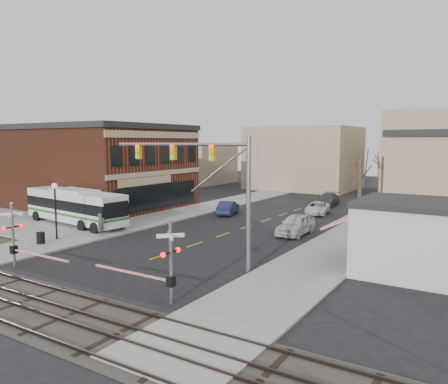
{
  "coord_description": "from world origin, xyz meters",
  "views": [
    {
      "loc": [
        18.79,
        -19.95,
        7.67
      ],
      "look_at": [
        -0.28,
        10.62,
        3.5
      ],
      "focal_mm": 35.0,
      "sensor_mm": 36.0,
      "label": 1
    }
  ],
  "objects_px": {
    "car_a": "(296,224)",
    "car_d": "(328,199)",
    "pedestrian_near": "(101,225)",
    "rr_crossing_east": "(164,262)",
    "car_c": "(317,208)",
    "traffic_signal_mast": "(208,173)",
    "trash_bin": "(41,238)",
    "rr_crossing_west": "(17,236)",
    "street_lamp": "(55,199)",
    "transit_bus": "(75,206)",
    "pedestrian_far": "(114,217)",
    "car_b": "(228,208)"
  },
  "relations": [
    {
      "from": "pedestrian_near",
      "to": "transit_bus",
      "type": "bearing_deg",
      "value": 71.29
    },
    {
      "from": "transit_bus",
      "to": "rr_crossing_east",
      "type": "relative_size",
      "value": 2.24
    },
    {
      "from": "traffic_signal_mast",
      "to": "trash_bin",
      "type": "relative_size",
      "value": 12.16
    },
    {
      "from": "rr_crossing_west",
      "to": "pedestrian_far",
      "type": "bearing_deg",
      "value": 109.95
    },
    {
      "from": "trash_bin",
      "to": "car_d",
      "type": "xyz_separation_m",
      "value": [
        11.44,
        31.08,
        0.19
      ]
    },
    {
      "from": "street_lamp",
      "to": "traffic_signal_mast",
      "type": "bearing_deg",
      "value": 2.92
    },
    {
      "from": "traffic_signal_mast",
      "to": "trash_bin",
      "type": "bearing_deg",
      "value": -170.2
    },
    {
      "from": "transit_bus",
      "to": "car_a",
      "type": "height_order",
      "value": "transit_bus"
    },
    {
      "from": "car_a",
      "to": "car_d",
      "type": "relative_size",
      "value": 0.98
    },
    {
      "from": "pedestrian_near",
      "to": "car_a",
      "type": "bearing_deg",
      "value": -51.72
    },
    {
      "from": "rr_crossing_west",
      "to": "pedestrian_near",
      "type": "bearing_deg",
      "value": 105.48
    },
    {
      "from": "rr_crossing_west",
      "to": "car_d",
      "type": "bearing_deg",
      "value": 78.38
    },
    {
      "from": "pedestrian_near",
      "to": "car_b",
      "type": "bearing_deg",
      "value": -8.49
    },
    {
      "from": "transit_bus",
      "to": "pedestrian_near",
      "type": "relative_size",
      "value": 6.91
    },
    {
      "from": "rr_crossing_west",
      "to": "street_lamp",
      "type": "distance_m",
      "value": 7.63
    },
    {
      "from": "car_a",
      "to": "rr_crossing_east",
      "type": "bearing_deg",
      "value": -88.31
    },
    {
      "from": "transit_bus",
      "to": "street_lamp",
      "type": "xyz_separation_m",
      "value": [
        3.91,
        -4.99,
        1.46
      ]
    },
    {
      "from": "traffic_signal_mast",
      "to": "pedestrian_far",
      "type": "distance_m",
      "value": 15.45
    },
    {
      "from": "traffic_signal_mast",
      "to": "rr_crossing_east",
      "type": "relative_size",
      "value": 1.86
    },
    {
      "from": "traffic_signal_mast",
      "to": "car_b",
      "type": "height_order",
      "value": "traffic_signal_mast"
    },
    {
      "from": "transit_bus",
      "to": "traffic_signal_mast",
      "type": "distance_m",
      "value": 18.63
    },
    {
      "from": "trash_bin",
      "to": "car_d",
      "type": "distance_m",
      "value": 33.11
    },
    {
      "from": "pedestrian_near",
      "to": "rr_crossing_east",
      "type": "bearing_deg",
      "value": -119.16
    },
    {
      "from": "rr_crossing_east",
      "to": "pedestrian_near",
      "type": "distance_m",
      "value": 16.0
    },
    {
      "from": "car_a",
      "to": "pedestrian_near",
      "type": "distance_m",
      "value": 15.91
    },
    {
      "from": "car_a",
      "to": "street_lamp",
      "type": "bearing_deg",
      "value": -141.75
    },
    {
      "from": "car_b",
      "to": "pedestrian_far",
      "type": "bearing_deg",
      "value": 49.29
    },
    {
      "from": "rr_crossing_west",
      "to": "trash_bin",
      "type": "relative_size",
      "value": 6.55
    },
    {
      "from": "rr_crossing_west",
      "to": "rr_crossing_east",
      "type": "relative_size",
      "value": 1.0
    },
    {
      "from": "street_lamp",
      "to": "car_b",
      "type": "bearing_deg",
      "value": 74.29
    },
    {
      "from": "street_lamp",
      "to": "car_d",
      "type": "distance_m",
      "value": 31.8
    },
    {
      "from": "trash_bin",
      "to": "car_a",
      "type": "relative_size",
      "value": 0.17
    },
    {
      "from": "car_c",
      "to": "street_lamp",
      "type": "bearing_deg",
      "value": -130.12
    },
    {
      "from": "transit_bus",
      "to": "car_d",
      "type": "xyz_separation_m",
      "value": [
        15.64,
        24.46,
        -1.06
      ]
    },
    {
      "from": "transit_bus",
      "to": "pedestrian_far",
      "type": "xyz_separation_m",
      "value": [
        3.96,
        0.98,
        -0.79
      ]
    },
    {
      "from": "car_b",
      "to": "street_lamp",
      "type": "bearing_deg",
      "value": 56.42
    },
    {
      "from": "street_lamp",
      "to": "trash_bin",
      "type": "xyz_separation_m",
      "value": [
        0.3,
        -1.62,
        -2.7
      ]
    },
    {
      "from": "traffic_signal_mast",
      "to": "rr_crossing_east",
      "type": "height_order",
      "value": "traffic_signal_mast"
    },
    {
      "from": "car_b",
      "to": "trash_bin",
      "type": "bearing_deg",
      "value": 58.54
    },
    {
      "from": "street_lamp",
      "to": "car_d",
      "type": "bearing_deg",
      "value": 68.27
    },
    {
      "from": "car_b",
      "to": "car_c",
      "type": "height_order",
      "value": "car_b"
    },
    {
      "from": "car_a",
      "to": "car_c",
      "type": "xyz_separation_m",
      "value": [
        -2.04,
        10.81,
        -0.21
      ]
    },
    {
      "from": "car_a",
      "to": "pedestrian_near",
      "type": "relative_size",
      "value": 2.73
    },
    {
      "from": "transit_bus",
      "to": "rr_crossing_west",
      "type": "distance_m",
      "value": 13.86
    },
    {
      "from": "traffic_signal_mast",
      "to": "street_lamp",
      "type": "bearing_deg",
      "value": -177.08
    },
    {
      "from": "traffic_signal_mast",
      "to": "rr_crossing_west",
      "type": "height_order",
      "value": "traffic_signal_mast"
    },
    {
      "from": "trash_bin",
      "to": "car_a",
      "type": "height_order",
      "value": "car_a"
    },
    {
      "from": "traffic_signal_mast",
      "to": "street_lamp",
      "type": "height_order",
      "value": "traffic_signal_mast"
    },
    {
      "from": "car_c",
      "to": "pedestrian_far",
      "type": "relative_size",
      "value": 2.62
    },
    {
      "from": "car_c",
      "to": "transit_bus",
      "type": "bearing_deg",
      "value": -143.98
    }
  ]
}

